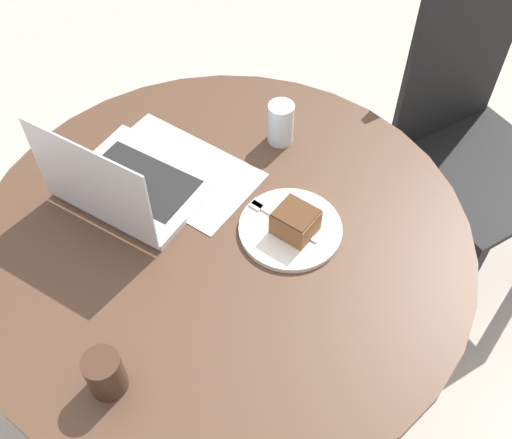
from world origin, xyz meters
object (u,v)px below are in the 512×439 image
Objects in this scene: plate at (290,229)px; coffee_glass at (105,373)px; laptop at (129,183)px; chair at (469,145)px.

plate is 2.39× the size of coffee_glass.
laptop reaches higher than coffee_glass.
coffee_glass is at bearing -56.23° from laptop.
chair is 2.56× the size of laptop.
coffee_glass reaches higher than plate.
coffee_glass is 0.44m from laptop.
laptop is (-0.02, -0.98, 0.27)m from chair.
coffee_glass is (0.17, -0.44, 0.04)m from plate.
coffee_glass is at bearing -68.83° from plate.
coffee_glass is at bearing 12.98° from chair.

